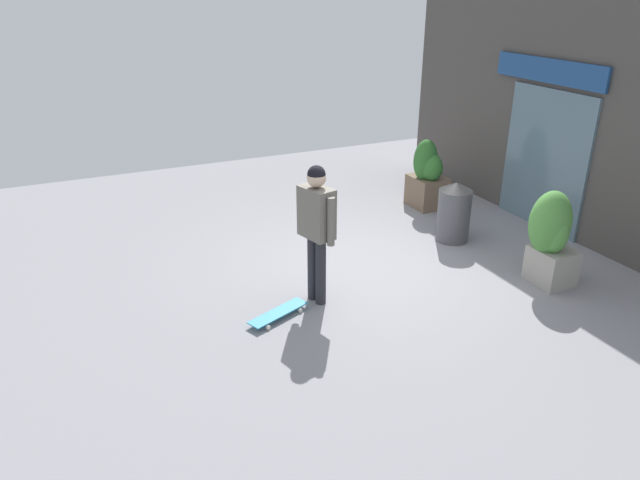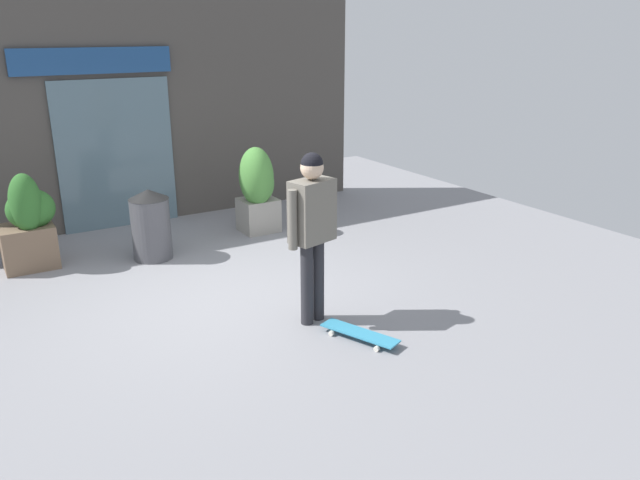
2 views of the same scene
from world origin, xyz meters
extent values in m
plane|color=gray|center=(0.00, 0.00, 0.00)|extent=(12.00, 12.00, 0.00)
cube|color=#4C4742|center=(0.00, 3.48, 1.97)|extent=(7.74, 0.25, 3.93)
cube|color=slate|center=(-0.23, 3.34, 1.11)|extent=(1.71, 0.06, 2.22)
cube|color=navy|center=(-0.42, 3.32, 2.47)|extent=(2.22, 0.05, 0.36)
cylinder|color=#28282D|center=(0.65, -1.03, 0.44)|extent=(0.13, 0.13, 0.88)
cylinder|color=#28282D|center=(0.50, -1.07, 0.44)|extent=(0.13, 0.13, 0.88)
cube|color=#6B665B|center=(0.58, -1.05, 1.20)|extent=(0.49, 0.36, 0.63)
cylinder|color=#6B665B|center=(0.83, -0.98, 1.16)|extent=(0.09, 0.09, 0.60)
cylinder|color=#6B665B|center=(0.32, -1.12, 1.16)|extent=(0.09, 0.09, 0.60)
sphere|color=beige|center=(0.58, -1.05, 1.63)|extent=(0.23, 0.23, 0.23)
sphere|color=black|center=(0.58, -1.05, 1.67)|extent=(0.22, 0.22, 0.22)
cube|color=teal|center=(0.76, -1.64, 0.07)|extent=(0.49, 0.84, 0.02)
cylinder|color=silver|center=(0.96, -1.85, 0.03)|extent=(0.05, 0.06, 0.05)
cylinder|color=silver|center=(0.76, -1.93, 0.03)|extent=(0.05, 0.06, 0.05)
cylinder|color=silver|center=(0.76, -1.36, 0.03)|extent=(0.05, 0.06, 0.05)
cylinder|color=silver|center=(0.56, -1.44, 0.03)|extent=(0.05, 0.06, 0.05)
cube|color=gray|center=(1.45, 2.00, 0.25)|extent=(0.53, 0.49, 0.50)
ellipsoid|color=#4C8C3D|center=(1.43, 1.92, 0.75)|extent=(0.47, 0.38, 0.61)
ellipsoid|color=#4C8C3D|center=(1.39, 1.91, 0.86)|extent=(0.49, 0.58, 0.86)
cube|color=brown|center=(-1.71, 2.17, 0.28)|extent=(0.63, 0.56, 0.55)
ellipsoid|color=#2D6628|center=(-1.63, 2.12, 0.77)|extent=(0.58, 0.38, 0.51)
ellipsoid|color=#2D6628|center=(-1.68, 2.06, 0.87)|extent=(0.39, 0.43, 0.74)
cylinder|color=#4C4C51|center=(-0.28, 1.67, 0.41)|extent=(0.51, 0.51, 0.82)
cone|color=black|center=(-0.28, 1.67, 0.88)|extent=(0.52, 0.52, 0.13)
camera|label=1|loc=(6.49, -3.73, 3.72)|focal=32.78mm
camera|label=2|loc=(-2.43, -6.12, 2.91)|focal=34.92mm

